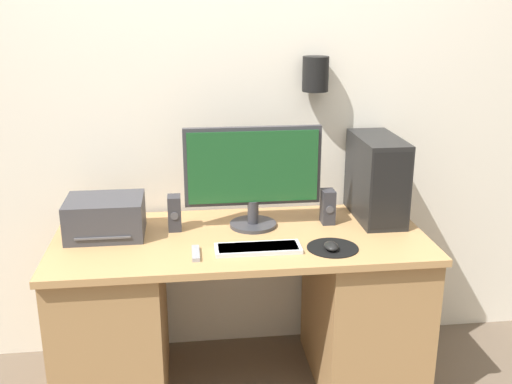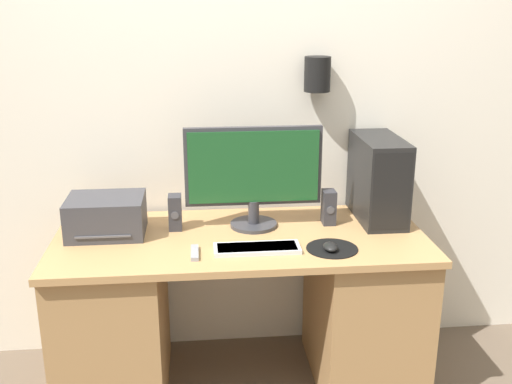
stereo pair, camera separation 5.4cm
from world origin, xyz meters
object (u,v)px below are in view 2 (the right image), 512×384
printer (106,216)px  remote_control (195,253)px  mouse (330,247)px  computer_tower (378,179)px  monitor (253,172)px  keyboard (257,248)px  speaker_right (329,207)px  speaker_left (175,212)px

printer → remote_control: (0.38, -0.26, -0.07)m
mouse → computer_tower: bearing=50.7°
monitor → keyboard: (-0.01, -0.28, -0.24)m
remote_control → monitor: bearing=48.2°
monitor → keyboard: bearing=-92.5°
mouse → printer: 0.96m
monitor → computer_tower: (0.58, 0.05, -0.06)m
monitor → remote_control: bearing=-131.8°
keyboard → printer: bearing=158.6°
monitor → mouse: size_ratio=7.11×
mouse → remote_control: (-0.54, 0.02, -0.01)m
printer → speaker_right: bearing=1.8°
mouse → speaker_left: bearing=153.7°
printer → remote_control: bearing=-34.8°
computer_tower → speaker_left: bearing=-176.9°
mouse → speaker_right: size_ratio=0.54×
keyboard → speaker_right: speaker_right is taller
mouse → computer_tower: 0.49m
printer → speaker_right: (0.98, 0.03, -0.00)m
speaker_right → remote_control: bearing=-154.1°
computer_tower → speaker_left: size_ratio=2.61×
keyboard → computer_tower: bearing=28.9°
monitor → speaker_right: size_ratio=3.85×
speaker_right → monitor: bearing=179.6°
keyboard → speaker_left: bearing=140.5°
mouse → remote_control: bearing=178.0°
monitor → keyboard: 0.37m
printer → keyboard: bearing=-21.4°
mouse → keyboard: bearing=173.2°
computer_tower → speaker_left: (-0.92, -0.05, -0.11)m
keyboard → speaker_left: 0.44m
computer_tower → printer: 1.22m
monitor → keyboard: size_ratio=1.72×
printer → speaker_right: size_ratio=2.08×
keyboard → mouse: bearing=-6.8°
mouse → computer_tower: computer_tower is taller
mouse → computer_tower: size_ratio=0.21×
computer_tower → speaker_right: computer_tower is taller
keyboard → speaker_left: size_ratio=2.24×
printer → remote_control: 0.46m
remote_control → mouse: bearing=-2.0°
computer_tower → speaker_left: computer_tower is taller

